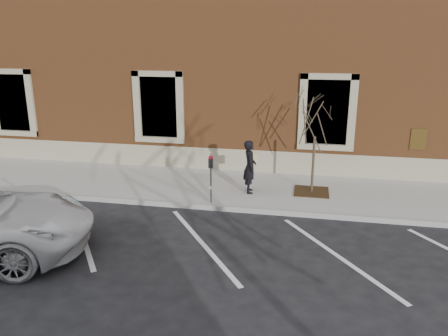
# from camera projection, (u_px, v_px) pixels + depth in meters

# --- Properties ---
(ground) EXTENTS (120.00, 120.00, 0.00)m
(ground) POSITION_uv_depth(u_px,v_px,m) (220.00, 210.00, 12.75)
(ground) COLOR #28282B
(ground) RESTS_ON ground
(sidewalk_near) EXTENTS (40.00, 3.50, 0.15)m
(sidewalk_near) POSITION_uv_depth(u_px,v_px,m) (231.00, 188.00, 14.38)
(sidewalk_near) COLOR #ADAAA2
(sidewalk_near) RESTS_ON ground
(curb_near) EXTENTS (40.00, 0.12, 0.15)m
(curb_near) POSITION_uv_depth(u_px,v_px,m) (220.00, 208.00, 12.68)
(curb_near) COLOR #9E9E99
(curb_near) RESTS_ON ground
(parking_stripes) EXTENTS (28.00, 4.40, 0.01)m
(parking_stripes) POSITION_uv_depth(u_px,v_px,m) (202.00, 243.00, 10.68)
(parking_stripes) COLOR silver
(parking_stripes) RESTS_ON ground
(building_civic) EXTENTS (40.00, 8.62, 8.00)m
(building_civic) POSITION_uv_depth(u_px,v_px,m) (256.00, 58.00, 18.89)
(building_civic) COLOR brown
(building_civic) RESTS_ON ground
(man) EXTENTS (0.51, 0.68, 1.67)m
(man) POSITION_uv_depth(u_px,v_px,m) (250.00, 167.00, 13.54)
(man) COLOR black
(man) RESTS_ON sidewalk_near
(parking_meter) EXTENTS (0.13, 0.10, 1.42)m
(parking_meter) POSITION_uv_depth(u_px,v_px,m) (211.00, 171.00, 12.61)
(parking_meter) COLOR #595B60
(parking_meter) RESTS_ON sidewalk_near
(tree_grate) EXTENTS (1.08, 1.08, 0.03)m
(tree_grate) POSITION_uv_depth(u_px,v_px,m) (311.00, 192.00, 13.78)
(tree_grate) COLOR #372611
(tree_grate) RESTS_ON sidewalk_near
(sapling) EXTENTS (1.95, 1.95, 3.26)m
(sapling) POSITION_uv_depth(u_px,v_px,m) (316.00, 121.00, 13.13)
(sapling) COLOR #453A2A
(sapling) RESTS_ON sidewalk_near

